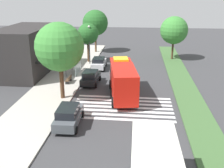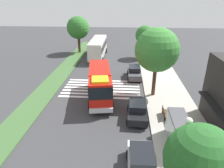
# 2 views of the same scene
# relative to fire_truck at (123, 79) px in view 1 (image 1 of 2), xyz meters

# --- Properties ---
(ground_plane) EXTENTS (120.00, 120.00, 0.00)m
(ground_plane) POSITION_rel_fire_truck_xyz_m (-2.19, -0.21, -2.10)
(ground_plane) COLOR #38383A
(sidewalk) EXTENTS (60.00, 5.59, 0.14)m
(sidewalk) POSITION_rel_fire_truck_xyz_m (-2.19, 8.30, -2.03)
(sidewalk) COLOR #ADA89E
(sidewalk) RESTS_ON ground_plane
(median_strip) EXTENTS (60.00, 3.00, 0.14)m
(median_strip) POSITION_rel_fire_truck_xyz_m (-2.19, -7.43, -2.03)
(median_strip) COLOR #3D6033
(median_strip) RESTS_ON ground_plane
(crosswalk) EXTENTS (5.85, 10.30, 0.01)m
(crosswalk) POSITION_rel_fire_truck_xyz_m (-3.10, -0.21, -2.09)
(crosswalk) COLOR silver
(crosswalk) RESTS_ON ground_plane
(fire_truck) EXTENTS (8.83, 3.74, 3.79)m
(fire_truck) POSITION_rel_fire_truck_xyz_m (0.00, 0.00, 0.00)
(fire_truck) COLOR red
(fire_truck) RESTS_ON ground_plane
(parked_car_west) EXTENTS (4.59, 2.21, 1.82)m
(parked_car_west) POSITION_rel_fire_truck_xyz_m (-7.31, 4.31, -1.18)
(parked_car_west) COLOR #474C51
(parked_car_west) RESTS_ON ground_plane
(parked_car_mid) EXTENTS (4.27, 2.22, 1.73)m
(parked_car_mid) POSITION_rel_fire_truck_xyz_m (3.70, 4.31, -1.22)
(parked_car_mid) COLOR black
(parked_car_mid) RESTS_ON ground_plane
(parked_car_east) EXTENTS (4.24, 2.17, 1.71)m
(parked_car_east) POSITION_rel_fire_truck_xyz_m (10.72, 4.31, -1.22)
(parked_car_east) COLOR silver
(parked_car_east) RESTS_ON ground_plane
(bus_stop_shelter) EXTENTS (3.50, 1.40, 2.46)m
(bus_stop_shelter) POSITION_rel_fire_truck_xyz_m (7.56, 7.14, -0.21)
(bus_stop_shelter) COLOR #4C4C51
(bus_stop_shelter) RESTS_ON sidewalk
(bench_near_shelter) EXTENTS (1.60, 0.50, 0.90)m
(bench_near_shelter) POSITION_rel_fire_truck_xyz_m (3.56, 7.11, -1.51)
(bench_near_shelter) COLOR #4C3823
(bench_near_shelter) RESTS_ON sidewalk
(street_lamp) EXTENTS (0.36, 0.36, 6.06)m
(street_lamp) POSITION_rel_fire_truck_xyz_m (13.04, 6.11, 1.62)
(street_lamp) COLOR #2D2D30
(street_lamp) RESTS_ON sidewalk
(storefront_building) EXTENTS (11.85, 6.73, 6.54)m
(storefront_building) POSITION_rel_fire_truck_xyz_m (7.62, 14.05, 1.17)
(storefront_building) COLOR #282626
(storefront_building) RESTS_ON ground_plane
(sidewalk_tree_west) EXTENTS (5.13, 5.13, 8.27)m
(sidewalk_tree_west) POSITION_rel_fire_truck_xyz_m (-1.49, 6.51, 3.72)
(sidewalk_tree_west) COLOR #47301E
(sidewalk_tree_west) RESTS_ON sidewalk
(sidewalk_tree_east) EXTENTS (3.39, 3.39, 6.28)m
(sidewalk_tree_east) POSITION_rel_fire_truck_xyz_m (14.21, 6.51, 2.58)
(sidewalk_tree_east) COLOR #513823
(sidewalk_tree_east) RESTS_ON sidewalk
(sidewalk_tree_far_east) EXTENTS (4.73, 4.73, 7.81)m
(sidewalk_tree_far_east) POSITION_rel_fire_truck_xyz_m (21.63, 6.51, 3.47)
(sidewalk_tree_far_east) COLOR #513823
(sidewalk_tree_far_east) RESTS_ON sidewalk
(median_tree_west) EXTENTS (4.59, 4.59, 7.18)m
(median_tree_west) POSITION_rel_fire_truck_xyz_m (17.49, -7.43, 2.91)
(median_tree_west) COLOR #47301E
(median_tree_west) RESTS_ON median_strip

